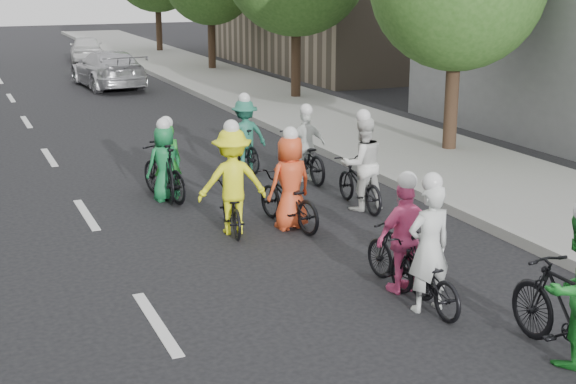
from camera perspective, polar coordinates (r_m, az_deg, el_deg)
ground at (r=10.16m, az=-9.33°, el=-9.20°), size 120.00×120.00×0.00m
sidewalk_right at (r=21.92m, az=4.59°, el=4.50°), size 4.00×80.00×0.15m
curb_right at (r=21.09m, az=-0.11°, el=4.16°), size 0.18×80.00×0.18m
cyclist_0 at (r=10.39m, az=9.74°, el=-5.16°), size 0.62×1.60×1.82m
cyclist_1 at (r=9.38m, az=19.60°, el=-7.32°), size 0.85×1.88×1.89m
cyclist_2 at (r=13.23m, az=-4.02°, el=0.15°), size 1.22×1.60×1.91m
cyclist_3 at (r=10.92m, az=8.16°, el=-3.90°), size 0.93×1.56×1.68m
cyclist_4 at (r=13.48m, az=0.06°, el=-0.05°), size 0.90×1.86×1.75m
cyclist_5 at (r=15.46m, az=-8.62°, el=1.76°), size 0.77×1.90×1.60m
cyclist_6 at (r=14.60m, az=5.19°, el=1.32°), size 0.84×1.70×1.85m
cyclist_7 at (r=17.42m, az=-3.14°, el=3.67°), size 1.06×1.61×1.72m
cyclist_8 at (r=16.62m, az=1.18°, el=2.78°), size 0.86×1.88×1.61m
cyclist_9 at (r=15.34m, az=-8.80°, el=1.65°), size 0.83×1.79×1.58m
follow_car_lead at (r=31.02m, az=-12.70°, el=8.54°), size 2.31×4.95×1.40m
follow_car_trail at (r=40.47m, az=-14.14°, el=9.87°), size 2.00×3.89×1.27m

